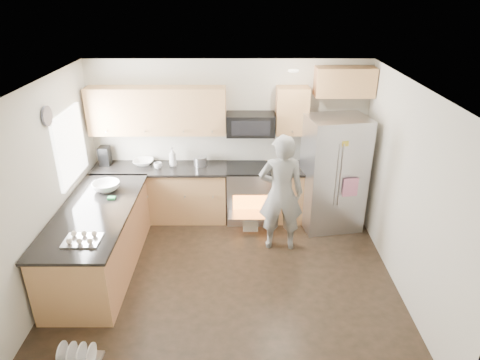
{
  "coord_description": "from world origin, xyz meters",
  "views": [
    {
      "loc": [
        0.18,
        -4.7,
        3.67
      ],
      "look_at": [
        0.18,
        0.5,
        1.25
      ],
      "focal_mm": 32.0,
      "sensor_mm": 36.0,
      "label": 1
    }
  ],
  "objects_px": {
    "dish_rack": "(78,359)",
    "refrigerator": "(333,174)",
    "stove_range": "(250,181)",
    "person": "(281,194)"
  },
  "relations": [
    {
      "from": "dish_rack",
      "to": "refrigerator",
      "type": "bearing_deg",
      "value": 42.19
    },
    {
      "from": "stove_range",
      "to": "person",
      "type": "distance_m",
      "value": 1.01
    },
    {
      "from": "stove_range",
      "to": "dish_rack",
      "type": "xyz_separation_m",
      "value": [
        -1.87,
        -3.12,
        -0.6
      ]
    },
    {
      "from": "refrigerator",
      "to": "person",
      "type": "relative_size",
      "value": 1.03
    },
    {
      "from": "stove_range",
      "to": "refrigerator",
      "type": "height_order",
      "value": "refrigerator"
    },
    {
      "from": "refrigerator",
      "to": "person",
      "type": "xyz_separation_m",
      "value": [
        -0.88,
        -0.65,
        -0.02
      ]
    },
    {
      "from": "person",
      "to": "dish_rack",
      "type": "distance_m",
      "value": 3.3
    },
    {
      "from": "stove_range",
      "to": "refrigerator",
      "type": "xyz_separation_m",
      "value": [
        1.3,
        -0.24,
        0.24
      ]
    },
    {
      "from": "stove_range",
      "to": "dish_rack",
      "type": "distance_m",
      "value": 3.69
    },
    {
      "from": "stove_range",
      "to": "refrigerator",
      "type": "relative_size",
      "value": 0.97
    }
  ]
}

